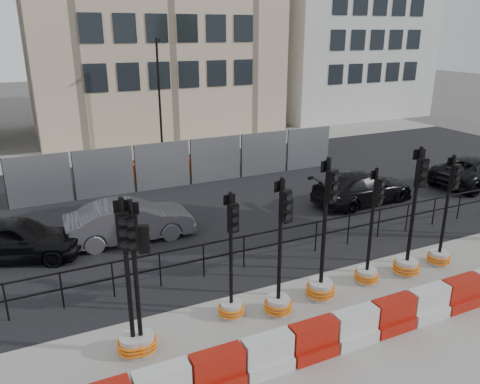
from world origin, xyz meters
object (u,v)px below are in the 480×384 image
traffic_signal_a (132,324)px  car_c (363,188)px  car_a (15,239)px  traffic_signal_h (441,243)px  traffic_signal_d (280,283)px

traffic_signal_a → car_c: (10.12, 5.16, -0.09)m
car_a → car_c: 12.22m
car_a → traffic_signal_h: bearing=-96.1°
traffic_signal_d → traffic_signal_h: traffic_signal_d is taller
traffic_signal_h → car_a: traffic_signal_h is taller
car_c → traffic_signal_a: bearing=113.3°
car_a → car_c: bearing=-71.7°
traffic_signal_d → traffic_signal_h: bearing=-12.5°
car_c → traffic_signal_d: bearing=124.0°
traffic_signal_a → traffic_signal_h: (8.80, 0.17, -0.04)m
traffic_signal_h → car_a: (-10.90, 5.54, -0.02)m
traffic_signal_a → traffic_signal_h: bearing=14.4°
traffic_signal_h → car_a: bearing=152.8°
traffic_signal_a → traffic_signal_d: bearing=13.3°
traffic_signal_a → car_c: traffic_signal_a is taller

